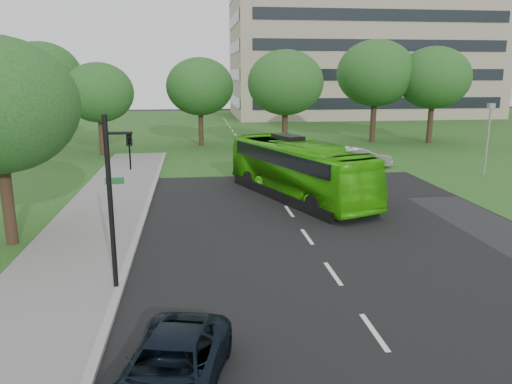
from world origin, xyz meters
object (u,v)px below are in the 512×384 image
Objects in this scene: tree_park_b at (200,87)px; suv at (171,369)px; tree_park_d at (376,73)px; traffic_light at (115,190)px; sedan at (359,157)px; camera_pole at (489,129)px; tree_park_f at (41,76)px; bus at (298,170)px; tree_park_c at (285,83)px; tree_park_a at (99,93)px; office_building at (360,35)px; tree_park_e at (434,78)px.

tree_park_b is 1.84× the size of suv.
traffic_light is (-20.09, -32.65, -3.44)m from tree_park_d.
camera_pole reaches higher than sedan.
tree_park_f is at bearing 98.50° from traffic_light.
tree_park_f is 28.93m from bus.
sedan is 8.73m from camera_pole.
sedan is at bearing -66.04° from tree_park_c.
tree_park_a reaches higher than sedan.
bus is 2.34× the size of camera_pole.
traffic_light is (-14.24, -19.42, 2.50)m from sedan.
traffic_light is (-28.98, -64.37, -9.24)m from office_building.
bus is 13.85m from traffic_light.
tree_park_d is 1.05× the size of tree_park_f.
bus is (4.92, -21.01, -3.94)m from tree_park_b.
tree_park_b is 21.93m from bus.
tree_park_e is at bearing -96.18° from office_building.
bus is (-12.06, -21.50, -5.14)m from tree_park_d.
tree_park_e is (30.63, 3.60, 1.11)m from tree_park_a.
tree_park_f is 28.91m from sedan.
tree_park_a is at bearing -173.30° from tree_park_e.
tree_park_f is (-5.70, 4.73, 1.28)m from tree_park_a.
traffic_light is (10.93, -32.46, -3.18)m from tree_park_f.
camera_pole is (27.02, -12.03, -2.07)m from tree_park_a.
tree_park_a is 7.52m from tree_park_f.
tree_park_d is 15.64m from sedan.
tree_park_f reaches higher than suv.
tree_park_d reaches higher than suv.
traffic_light is (-25.40, -31.32, -3.01)m from tree_park_e.
tree_park_e is 1.92× the size of camera_pole.
camera_pole is (18.68, -16.46, -2.41)m from tree_park_b.
tree_park_e is at bearing -2.15° from tree_park_b.
suv is at bearing -122.62° from tree_park_e.
office_building is 58.23m from bus.
suv is at bearing -115.58° from tree_park_d.
office_building is 41.29m from tree_park_c.
office_building is 71.20m from traffic_light.
tree_park_d is 1.07× the size of tree_park_e.
tree_park_b is 14.08m from tree_park_f.
tree_park_c is 1.82× the size of camera_pole.
office_building is 50.09m from camera_pole.
tree_park_b is 0.86× the size of tree_park_f.
camera_pole is at bearing 60.16° from suv.
tree_park_b is 1.75× the size of sedan.
tree_park_e reaches higher than tree_park_c.
bus is 2.42× the size of sedan.
office_building is 5.27× the size of tree_park_a.
tree_park_e is 36.35m from tree_park_f.
tree_park_c is at bearing 61.01° from bus.
traffic_light is at bearing -79.31° from tree_park_a.
tree_park_d is 1.78× the size of traffic_light.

